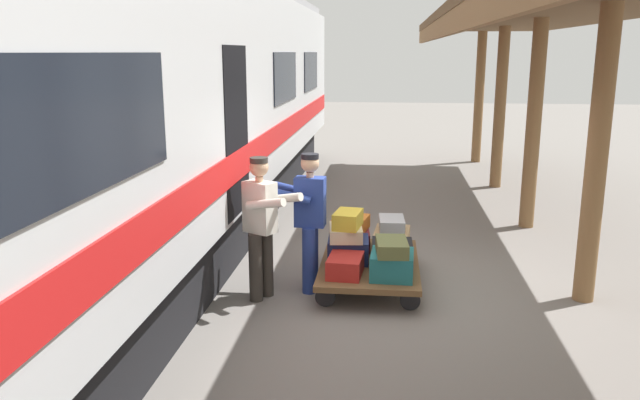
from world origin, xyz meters
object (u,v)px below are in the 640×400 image
(luggage_cart, at_px, (370,264))
(suitcase_maroon_trunk, at_px, (351,239))
(suitcase_navy_fabric, at_px, (348,249))
(suitcase_cream_canvas, at_px, (346,233))
(suitcase_teal_softside, at_px, (392,265))
(suitcase_gray_aluminum, at_px, (392,224))
(suitcase_olive_duffel, at_px, (392,247))
(suitcase_tan_vintage, at_px, (392,240))
(porter_in_overalls, at_px, (309,217))
(train_car, at_px, (115,121))
(suitcase_red_plastic, at_px, (345,266))
(suitcase_orange_carryall, at_px, (351,224))
(suitcase_yellow_case, at_px, (348,219))
(porter_by_door, at_px, (262,224))
(suitcase_black_hardshell, at_px, (392,252))

(luggage_cart, height_order, suitcase_maroon_trunk, suitcase_maroon_trunk)
(suitcase_navy_fabric, relative_size, suitcase_cream_canvas, 1.00)
(suitcase_teal_softside, relative_size, suitcase_gray_aluminum, 1.06)
(suitcase_teal_softside, distance_m, suitcase_olive_duffel, 0.23)
(suitcase_tan_vintage, distance_m, suitcase_navy_fabric, 0.77)
(suitcase_olive_duffel, height_order, porter_in_overalls, porter_in_overalls)
(train_car, relative_size, porter_in_overalls, 12.11)
(porter_in_overalls, bearing_deg, suitcase_red_plastic, 150.78)
(train_car, distance_m, suitcase_orange_carryall, 3.26)
(suitcase_gray_aluminum, bearing_deg, train_car, 12.99)
(suitcase_maroon_trunk, height_order, suitcase_yellow_case, suitcase_yellow_case)
(suitcase_tan_vintage, xyz_separation_m, suitcase_cream_canvas, (0.58, 0.57, 0.24))
(suitcase_cream_canvas, bearing_deg, suitcase_red_plastic, 93.67)
(suitcase_orange_carryall, xyz_separation_m, porter_in_overalls, (0.46, 0.81, 0.29))
(suitcase_navy_fabric, distance_m, suitcase_cream_canvas, 0.23)
(suitcase_cream_canvas, height_order, suitcase_orange_carryall, suitcase_cream_canvas)
(suitcase_yellow_case, distance_m, porter_by_door, 1.12)
(porter_in_overalls, bearing_deg, suitcase_tan_vintage, -141.28)
(porter_by_door, bearing_deg, suitcase_yellow_case, -150.61)
(suitcase_yellow_case, bearing_deg, suitcase_cream_canvas, -50.82)
(suitcase_tan_vintage, bearing_deg, luggage_cart, 63.05)
(suitcase_teal_softside, height_order, suitcase_navy_fabric, suitcase_teal_softside)
(suitcase_tan_vintage, bearing_deg, suitcase_yellow_case, 47.57)
(porter_in_overalls, bearing_deg, suitcase_yellow_case, -155.64)
(suitcase_red_plastic, xyz_separation_m, suitcase_yellow_case, (0.01, -0.47, 0.44))
(suitcase_tan_vintage, height_order, suitcase_yellow_case, suitcase_yellow_case)
(luggage_cart, bearing_deg, suitcase_black_hardshell, 180.00)
(suitcase_red_plastic, bearing_deg, suitcase_olive_duffel, 177.72)
(suitcase_red_plastic, relative_size, suitcase_teal_softside, 0.97)
(suitcase_gray_aluminum, bearing_deg, suitcase_cream_canvas, 44.43)
(train_car, bearing_deg, suitcase_maroon_trunk, -164.44)
(suitcase_yellow_case, relative_size, porter_in_overalls, 0.28)
(train_car, bearing_deg, suitcase_orange_carryall, -164.42)
(train_car, xyz_separation_m, suitcase_navy_fabric, (-2.83, -0.25, -1.61))
(suitcase_olive_duffel, bearing_deg, suitcase_gray_aluminum, -90.07)
(suitcase_yellow_case, bearing_deg, train_car, 3.71)
(suitcase_cream_canvas, height_order, suitcase_gray_aluminum, suitcase_cream_canvas)
(suitcase_red_plastic, relative_size, suitcase_black_hardshell, 1.07)
(luggage_cart, bearing_deg, suitcase_olive_duffel, 115.32)
(suitcase_maroon_trunk, height_order, suitcase_black_hardshell, suitcase_black_hardshell)
(suitcase_maroon_trunk, height_order, suitcase_teal_softside, suitcase_teal_softside)
(porter_in_overalls, bearing_deg, suitcase_gray_aluminum, -141.44)
(suitcase_maroon_trunk, xyz_separation_m, porter_in_overalls, (0.47, 0.81, 0.50))
(suitcase_yellow_case, relative_size, suitcase_orange_carryall, 0.91)
(suitcase_tan_vintage, relative_size, porter_by_door, 0.37)
(luggage_cart, distance_m, suitcase_gray_aluminum, 0.71)
(luggage_cart, distance_m, suitcase_teal_softside, 0.63)
(train_car, relative_size, suitcase_teal_softside, 37.30)
(suitcase_tan_vintage, distance_m, suitcase_orange_carryall, 0.59)
(suitcase_cream_canvas, height_order, suitcase_yellow_case, suitcase_yellow_case)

